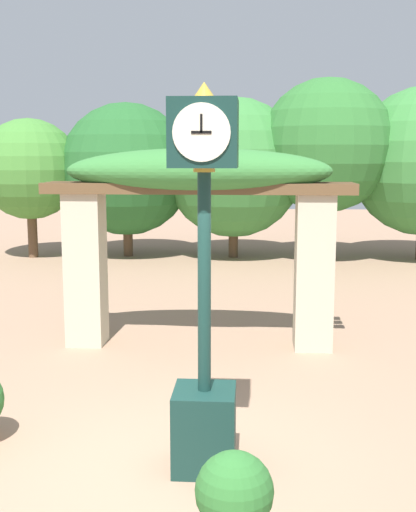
% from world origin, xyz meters
% --- Properties ---
extents(ground_plane, '(60.00, 60.00, 0.00)m').
position_xyz_m(ground_plane, '(0.00, 0.00, 0.00)').
color(ground_plane, '#9E7A60').
extents(pedestal_clock, '(0.61, 0.66, 3.67)m').
position_xyz_m(pedestal_clock, '(0.40, 0.15, 1.72)').
color(pedestal_clock, '#14332D').
rests_on(pedestal_clock, ground).
extents(pergola, '(4.78, 1.18, 3.12)m').
position_xyz_m(pergola, '(0.00, 4.18, 2.28)').
color(pergola, '#BCB299').
rests_on(pergola, ground).
extents(potted_plant_near_right, '(0.60, 0.60, 0.84)m').
position_xyz_m(potted_plant_near_right, '(0.72, -1.24, 0.48)').
color(potted_plant_near_right, '#9E563D').
rests_on(potted_plant_near_right, ground).
extents(tree_line, '(14.92, 4.40, 5.12)m').
position_xyz_m(tree_line, '(1.05, 12.95, 2.78)').
color(tree_line, brown).
rests_on(tree_line, ground).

